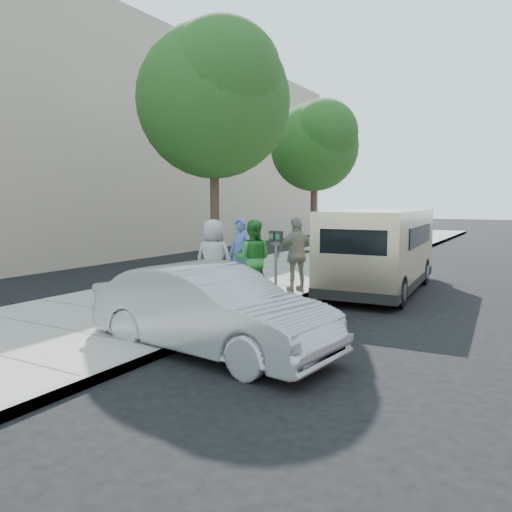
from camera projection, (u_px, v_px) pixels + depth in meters
name	position (u px, v px, depth m)	size (l,w,h in m)	color
ground	(237.00, 299.00, 12.33)	(120.00, 120.00, 0.00)	black
sidewalk	(204.00, 292.00, 12.82)	(5.00, 60.00, 0.15)	gray
curb_face	(289.00, 301.00, 11.61)	(0.12, 60.00, 0.16)	gray
near_building	(3.00, 134.00, 19.46)	(8.00, 44.00, 10.00)	tan
tree_near	(215.00, 95.00, 14.90)	(4.62, 4.60, 7.53)	black
tree_far	(315.00, 143.00, 21.52)	(3.92, 3.80, 6.49)	black
parking_meter	(276.00, 250.00, 11.29)	(0.34, 0.17, 1.58)	gray
van	(381.00, 249.00, 13.24)	(2.28, 5.94, 2.16)	beige
sedan	(211.00, 310.00, 7.87)	(1.47, 4.23, 1.39)	#A2A4A8
person_officer	(240.00, 255.00, 12.40)	(0.67, 0.44, 1.84)	#5771BA
person_green_shirt	(253.00, 259.00, 11.54)	(0.89, 0.69, 1.82)	#2D8C32
person_gray_shirt	(214.00, 260.00, 11.28)	(0.90, 0.59, 1.85)	#AAAAAD
person_striped_polo	(297.00, 255.00, 12.40)	(1.09, 0.45, 1.85)	gray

